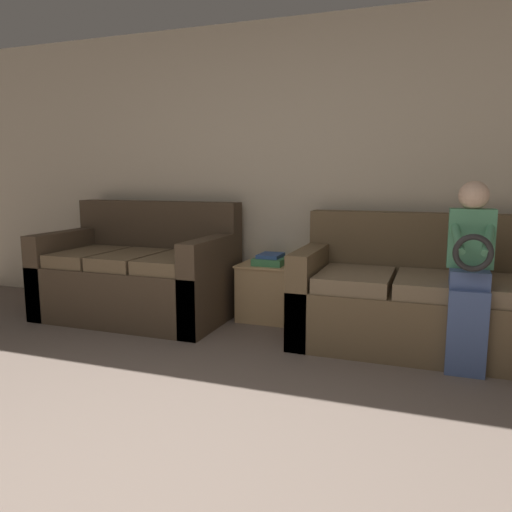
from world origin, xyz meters
TOP-DOWN VIEW (x-y plane):
  - wall_back at (0.00, 3.26)m, footprint 7.35×0.06m
  - couch_main at (1.13, 2.74)m, footprint 1.96×0.92m
  - couch_side at (-1.33, 2.72)m, footprint 1.61×0.95m
  - child_left_seated at (1.33, 2.36)m, footprint 0.28×0.38m
  - side_shelf at (-0.19, 2.99)m, footprint 0.55×0.43m
  - book_stack at (-0.20, 2.98)m, footprint 0.25×0.29m

SIDE VIEW (x-z plane):
  - side_shelf at x=-0.19m, z-range 0.01..0.50m
  - couch_main at x=1.13m, z-range -0.14..0.81m
  - couch_side at x=-1.33m, z-range -0.15..0.86m
  - book_stack at x=-0.20m, z-range 0.48..0.57m
  - child_left_seated at x=1.33m, z-range 0.07..1.28m
  - wall_back at x=0.00m, z-range 0.00..2.55m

